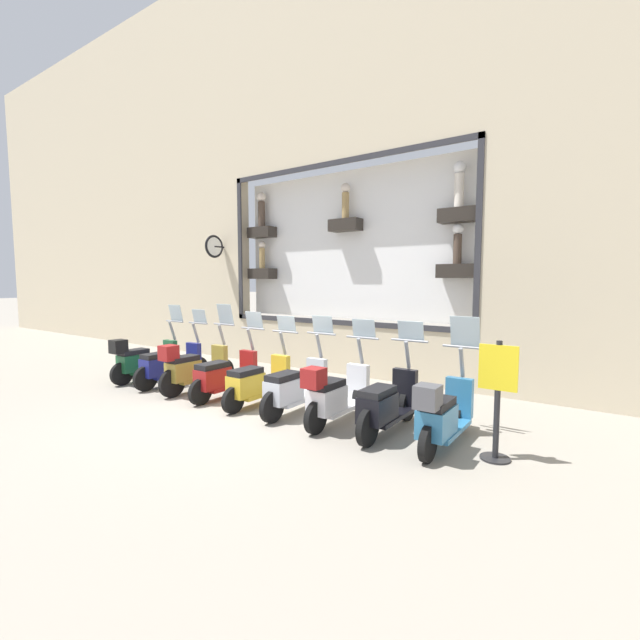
{
  "coord_description": "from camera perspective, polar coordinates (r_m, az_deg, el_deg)",
  "views": [
    {
      "loc": [
        -5.01,
        -5.36,
        2.18
      ],
      "look_at": [
        1.85,
        -0.58,
        1.42
      ],
      "focal_mm": 24.0,
      "sensor_mm": 36.0,
      "label": 1
    }
  ],
  "objects": [
    {
      "name": "ground_plane",
      "position": [
        7.65,
        -11.8,
        -11.48
      ],
      "size": [
        120.0,
        120.0,
        0.0
      ],
      "primitive_type": "plane",
      "color": "gray"
    },
    {
      "name": "building_facade",
      "position": [
        10.65,
        3.07,
        22.92
      ],
      "size": [
        1.23,
        36.0,
        10.59
      ],
      "color": "beige",
      "rests_on": "ground_plane"
    },
    {
      "name": "scooter_teal_0",
      "position": [
        5.89,
        16.02,
        -11.97
      ],
      "size": [
        1.79,
        0.61,
        1.68
      ],
      "color": "black",
      "rests_on": "ground_plane"
    },
    {
      "name": "scooter_black_1",
      "position": [
        6.26,
        8.85,
        -11.08
      ],
      "size": [
        1.8,
        0.61,
        1.56
      ],
      "color": "black",
      "rests_on": "ground_plane"
    },
    {
      "name": "scooter_white_2",
      "position": [
        6.59,
        1.97,
        -9.91
      ],
      "size": [
        1.79,
        0.6,
        1.55
      ],
      "color": "black",
      "rests_on": "ground_plane"
    },
    {
      "name": "scooter_silver_3",
      "position": [
        7.12,
        -3.45,
        -9.06
      ],
      "size": [
        1.8,
        0.6,
        1.57
      ],
      "color": "black",
      "rests_on": "ground_plane"
    },
    {
      "name": "scooter_yellow_4",
      "position": [
        7.65,
        -8.42,
        -8.23
      ],
      "size": [
        1.79,
        0.6,
        1.53
      ],
      "color": "black",
      "rests_on": "ground_plane"
    },
    {
      "name": "scooter_red_5",
      "position": [
        8.23,
        -12.67,
        -7.29
      ],
      "size": [
        1.79,
        0.6,
        1.58
      ],
      "color": "black",
      "rests_on": "ground_plane"
    },
    {
      "name": "scooter_olive_6",
      "position": [
        8.81,
        -16.6,
        -6.11
      ],
      "size": [
        1.81,
        0.6,
        1.7
      ],
      "color": "black",
      "rests_on": "ground_plane"
    },
    {
      "name": "scooter_navy_7",
      "position": [
        9.51,
        -19.5,
        -5.73
      ],
      "size": [
        1.8,
        0.61,
        1.56
      ],
      "color": "black",
      "rests_on": "ground_plane"
    },
    {
      "name": "scooter_green_8",
      "position": [
        10.15,
        -22.54,
        -4.92
      ],
      "size": [
        1.8,
        0.61,
        1.63
      ],
      "color": "black",
      "rests_on": "ground_plane"
    },
    {
      "name": "shop_sign_post",
      "position": [
        5.68,
        22.56,
        -9.49
      ],
      "size": [
        0.36,
        0.45,
        1.47
      ],
      "color": "#232326",
      "rests_on": "ground_plane"
    }
  ]
}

